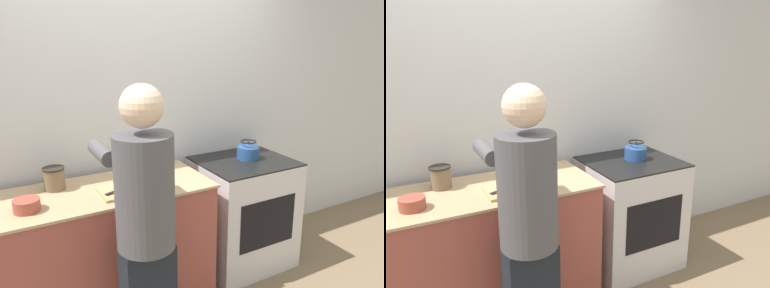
% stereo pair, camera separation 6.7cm
% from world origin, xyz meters
% --- Properties ---
extents(wall_back, '(8.00, 0.05, 2.60)m').
position_xyz_m(wall_back, '(0.00, 0.72, 1.30)').
color(wall_back, silver).
rests_on(wall_back, ground_plane).
extents(counter, '(1.44, 0.64, 0.92)m').
position_xyz_m(counter, '(-0.42, 0.31, 0.46)').
color(counter, '#9E4C42').
rests_on(counter, ground_plane).
extents(oven, '(0.75, 0.65, 0.92)m').
position_xyz_m(oven, '(0.76, 0.32, 0.46)').
color(oven, silver).
rests_on(oven, ground_plane).
extents(person, '(0.37, 0.61, 1.67)m').
position_xyz_m(person, '(-0.35, -0.25, 0.92)').
color(person, black).
rests_on(person, ground_plane).
extents(cutting_board, '(0.32, 0.26, 0.02)m').
position_xyz_m(cutting_board, '(-0.31, 0.20, 0.93)').
color(cutting_board, tan).
rests_on(cutting_board, counter).
extents(knife, '(0.22, 0.10, 0.01)m').
position_xyz_m(knife, '(-0.35, 0.19, 0.94)').
color(knife, silver).
rests_on(knife, cutting_board).
extents(kettle, '(0.18, 0.18, 0.15)m').
position_xyz_m(kettle, '(0.81, 0.35, 0.99)').
color(kettle, '#284C8C').
rests_on(kettle, oven).
extents(bowl_prep, '(0.15, 0.15, 0.07)m').
position_xyz_m(bowl_prep, '(-0.91, 0.20, 0.95)').
color(bowl_prep, '#9E4738').
rests_on(bowl_prep, counter).
extents(canister_jar, '(0.14, 0.14, 0.15)m').
position_xyz_m(canister_jar, '(-0.71, 0.46, 0.99)').
color(canister_jar, '#756047').
rests_on(canister_jar, counter).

